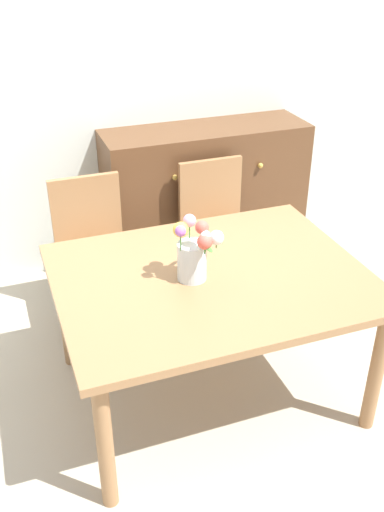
% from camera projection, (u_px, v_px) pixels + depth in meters
% --- Properties ---
extents(ground_plane, '(12.00, 12.00, 0.00)m').
position_uv_depth(ground_plane, '(209.00, 390.00, 3.10)').
color(ground_plane, '#B7AD99').
extents(back_wall, '(7.00, 0.10, 2.80)m').
position_uv_depth(back_wall, '(121.00, 63.00, 3.71)').
color(back_wall, silver).
rests_on(back_wall, ground_plane).
extents(dining_table, '(1.46, 1.14, 0.73)m').
position_uv_depth(dining_table, '(211.00, 289.00, 2.78)').
color(dining_table, '#9E7047').
rests_on(dining_table, ground_plane).
extents(chair_left, '(0.42, 0.42, 0.90)m').
position_uv_depth(chair_left, '(92.00, 242.00, 3.47)').
color(chair_left, '#9E7047').
rests_on(chair_left, ground_plane).
extents(chair_right, '(0.42, 0.42, 0.90)m').
position_uv_depth(chair_right, '(216.00, 221.00, 3.71)').
color(chair_right, '#9E7047').
rests_on(chair_right, ground_plane).
extents(dresser, '(1.40, 0.47, 1.00)m').
position_uv_depth(dresser, '(205.00, 197.00, 4.08)').
color(dresser, brown).
rests_on(dresser, ground_plane).
extents(flower_vase, '(0.22, 0.23, 0.31)m').
position_uv_depth(flower_vase, '(194.00, 252.00, 2.63)').
color(flower_vase, silver).
rests_on(flower_vase, dining_table).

